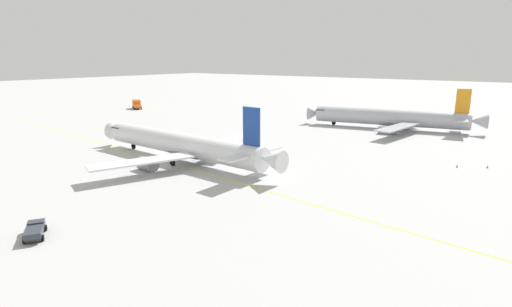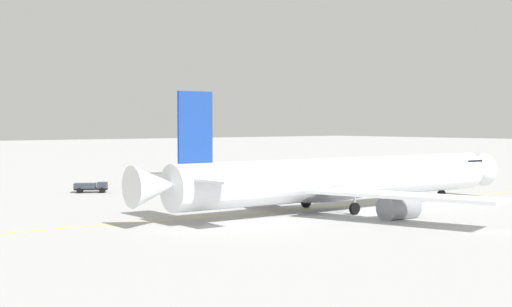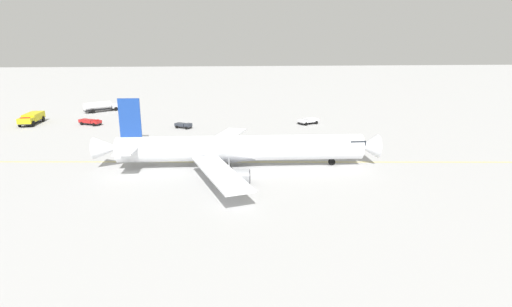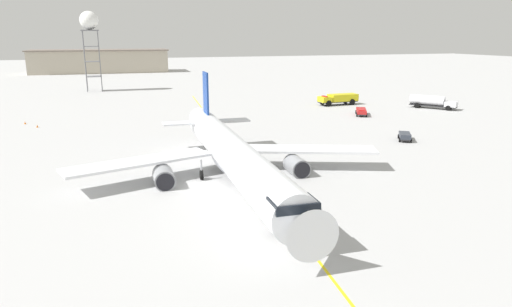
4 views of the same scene
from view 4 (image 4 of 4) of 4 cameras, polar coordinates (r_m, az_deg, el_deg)
name	(u,v)px [view 4 (image 4 of 4)]	position (r m, az deg, el deg)	size (l,w,h in m)	color
ground_plane	(208,187)	(49.27, -6.04, -4.16)	(600.00, 600.00, 0.00)	#B2B2B2
airliner_main	(233,156)	(50.30, -2.88, -0.32)	(44.09, 36.72, 10.99)	white
fuel_tanker_truck	(432,101)	(109.10, 21.16, 6.12)	(9.31, 7.84, 2.87)	#232326
baggage_truck_truck	(405,136)	(74.03, 18.17, 2.11)	(4.15, 3.43, 1.22)	#232326
fire_tender_truck	(339,98)	(108.88, 10.34, 6.82)	(3.62, 9.55, 2.50)	#232326
ops_pickup_truck	(361,111)	(95.53, 13.07, 5.18)	(5.77, 4.24, 1.41)	#232326
radar_tower	(89,24)	(142.08, -20.20, 14.98)	(5.17, 5.17, 22.56)	slate
terminal_shed	(100,61)	(215.96, -18.94, 10.93)	(21.51, 59.11, 9.92)	#B2A893
taxiway_centreline	(254,176)	(52.50, -0.25, -2.89)	(148.01, 15.24, 0.01)	yellow
safety_cone_near	(37,126)	(89.41, -25.77, 3.14)	(0.36, 0.36, 0.55)	orange
safety_cone_mid	(25,123)	(93.85, -27.00, 3.48)	(0.36, 0.36, 0.55)	orange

